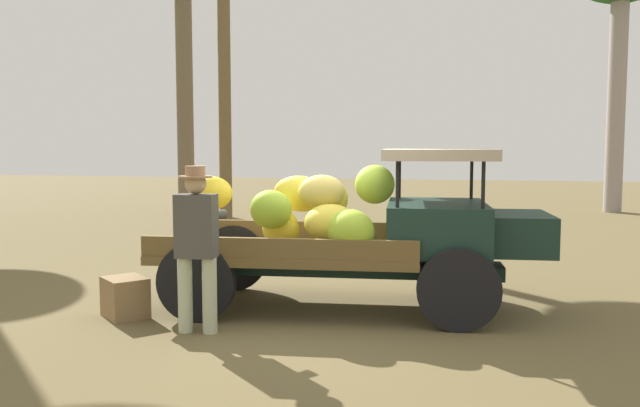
{
  "coord_description": "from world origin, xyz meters",
  "views": [
    {
      "loc": [
        1.45,
        -7.17,
        1.92
      ],
      "look_at": [
        -0.18,
        0.28,
        1.24
      ],
      "focal_mm": 36.8,
      "sensor_mm": 36.0,
      "label": 1
    }
  ],
  "objects": [
    {
      "name": "ground_plane",
      "position": [
        0.0,
        0.0,
        0.0
      ],
      "size": [
        60.0,
        60.0,
        0.0
      ],
      "primitive_type": "plane",
      "color": "brown"
    },
    {
      "name": "truck",
      "position": [
        0.39,
        0.3,
        0.93
      ],
      "size": [
        4.55,
        2.03,
        1.87
      ],
      "rotation": [
        0.0,
        0.0,
        0.08
      ],
      "color": "#162D25",
      "rests_on": "ground"
    },
    {
      "name": "farmer",
      "position": [
        -1.18,
        -1.0,
        0.97
      ],
      "size": [
        0.53,
        0.47,
        1.71
      ],
      "rotation": [
        0.0,
        0.0,
        1.64
      ],
      "color": "#B2BB99",
      "rests_on": "ground"
    },
    {
      "name": "wooden_crate",
      "position": [
        -2.22,
        -0.6,
        0.22
      ],
      "size": [
        0.63,
        0.63,
        0.45
      ],
      "primitive_type": "cube",
      "rotation": [
        0.0,
        0.0,
        2.43
      ],
      "color": "olive",
      "rests_on": "ground"
    }
  ]
}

